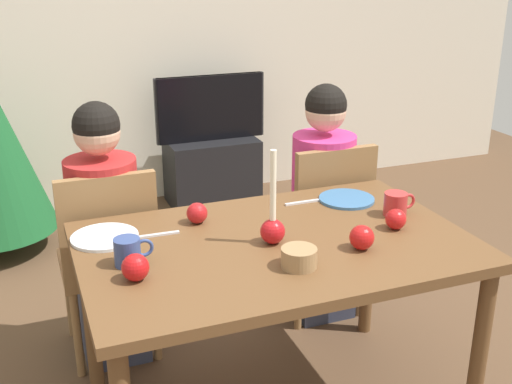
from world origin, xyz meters
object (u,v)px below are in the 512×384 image
object	(u,v)px
mug_left	(128,252)
bowl_walnuts	(299,258)
apple_by_left_plate	(135,267)
plate_right	(347,199)
mug_right	(396,204)
chair_right	(325,221)
apple_far_edge	(396,219)
person_right_child	(322,207)
tv_stand	(212,171)
person_left_child	(106,239)
plate_left	(105,237)
dining_table	(276,262)
tv	(210,108)
apple_near_candle	(197,213)
apple_by_right_mug	(362,237)
chair_left	(109,254)
candle_centerpiece	(273,225)

from	to	relation	value
mug_left	bowl_walnuts	distance (m)	0.56
apple_by_left_plate	plate_right	bearing A→B (deg)	21.47
mug_right	apple_by_left_plate	distance (m)	1.08
chair_right	mug_right	world-z (taller)	chair_right
plate_right	apple_far_edge	bearing A→B (deg)	-85.31
chair_right	apple_far_edge	distance (m)	0.72
person_right_child	tv_stand	world-z (taller)	person_right_child
person_left_child	plate_left	xyz separation A→B (m)	(-0.05, -0.40, 0.19)
person_right_child	plate_right	bearing A→B (deg)	-101.85
mug_left	apple_by_left_plate	world-z (taller)	mug_left
dining_table	bowl_walnuts	xyz separation A→B (m)	(-0.01, -0.21, 0.12)
tv_stand	tv	xyz separation A→B (m)	(-0.00, 0.00, 0.47)
mug_left	apple_far_edge	xyz separation A→B (m)	(0.99, -0.07, -0.01)
dining_table	apple_near_candle	size ratio (longest dim) A/B	17.23
tv_stand	mug_left	size ratio (longest dim) A/B	4.81
apple_by_right_mug	tv	bearing A→B (deg)	85.11
plate_left	apple_by_right_mug	size ratio (longest dim) A/B	2.77
tv	mug_left	xyz separation A→B (m)	(-0.99, -2.29, 0.09)
dining_table	mug_right	world-z (taller)	mug_right
tv	apple_by_right_mug	size ratio (longest dim) A/B	8.98
chair_left	candle_centerpiece	world-z (taller)	candle_centerpiece
chair_left	tv_stand	world-z (taller)	chair_left
plate_left	apple_near_candle	distance (m)	0.36
person_left_child	mug_left	size ratio (longest dim) A/B	8.81
plate_right	bowl_walnuts	bearing A→B (deg)	-132.59
plate_right	apple_far_edge	distance (m)	0.33
person_left_child	bowl_walnuts	bearing A→B (deg)	-58.84
apple_by_right_mug	apple_far_edge	world-z (taller)	apple_by_right_mug
tv_stand	apple_near_candle	xyz separation A→B (m)	(-0.68, -2.04, 0.55)
mug_right	apple_near_candle	bearing A→B (deg)	164.72
tv	mug_right	distance (m)	2.25
dining_table	mug_left	size ratio (longest dim) A/B	10.53
person_left_child	bowl_walnuts	xyz separation A→B (m)	(0.52, -0.85, 0.21)
plate_right	apple_by_left_plate	distance (m)	1.03
dining_table	bowl_walnuts	bearing A→B (deg)	-91.86
mug_right	apple_far_edge	bearing A→B (deg)	-123.10
plate_left	apple_near_candle	world-z (taller)	apple_near_candle
person_right_child	person_left_child	bearing A→B (deg)	180.00
tv_stand	tv	world-z (taller)	tv
dining_table	chair_right	world-z (taller)	chair_right
bowl_walnuts	mug_right	bearing A→B (deg)	26.31
person_right_child	mug_right	size ratio (longest dim) A/B	8.65
person_left_child	apple_near_candle	bearing A→B (deg)	-51.01
dining_table	mug_right	size ratio (longest dim) A/B	10.34
chair_right	person_left_child	size ratio (longest dim) A/B	0.77
mug_left	apple_by_left_plate	xyz separation A→B (m)	(0.00, -0.12, -0.00)
mug_left	candle_centerpiece	bearing A→B (deg)	-1.73
plate_right	apple_by_right_mug	bearing A→B (deg)	-112.53
tv	chair_right	bearing A→B (deg)	-88.39
chair_right	apple_far_edge	xyz separation A→B (m)	(-0.05, -0.67, 0.28)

